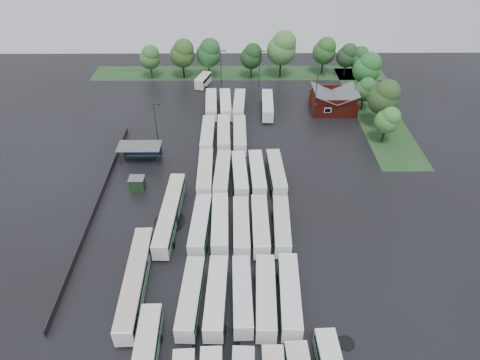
{
  "coord_description": "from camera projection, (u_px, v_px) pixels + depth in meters",
  "views": [
    {
      "loc": [
        1.57,
        -47.65,
        47.23
      ],
      "look_at": [
        2.0,
        12.0,
        2.5
      ],
      "focal_mm": 32.0,
      "sensor_mm": 36.0,
      "label": 1
    }
  ],
  "objects": [
    {
      "name": "ground",
      "position": [
        228.0,
        239.0,
        66.44
      ],
      "size": [
        160.0,
        160.0,
        0.0
      ],
      "primitive_type": "plane",
      "color": "black",
      "rests_on": "ground"
    },
    {
      "name": "grass_strip_east",
      "position": [
        374.0,
        110.0,
        100.88
      ],
      "size": [
        10.0,
        50.0,
        0.01
      ],
      "primitive_type": "cube",
      "color": "#1D3E1A",
      "rests_on": "ground"
    },
    {
      "name": "tree_east_4",
      "position": [
        359.0,
        57.0,
        112.83
      ],
      "size": [
        5.14,
        5.14,
        8.51
      ],
      "color": "black",
      "rests_on": "ground"
    },
    {
      "name": "bus_r5c1",
      "position": [
        226.0,
        104.0,
        99.15
      ],
      "size": [
        2.98,
        11.76,
        3.25
      ],
      "rotation": [
        0.0,
        0.0,
        0.04
      ],
      "color": "white",
      "rests_on": "ground"
    },
    {
      "name": "lamp_post_nw",
      "position": [
        157.0,
        124.0,
        83.2
      ],
      "size": [
        1.61,
        0.31,
        10.44
      ],
      "color": "#2D2D30",
      "rests_on": "ground"
    },
    {
      "name": "utility_hut",
      "position": [
        137.0,
        184.0,
        75.64
      ],
      "size": [
        2.7,
        2.2,
        2.62
      ],
      "color": "black",
      "rests_on": "ground"
    },
    {
      "name": "tree_north_6",
      "position": [
        348.0,
        55.0,
        113.09
      ],
      "size": [
        5.48,
        5.48,
        9.08
      ],
      "color": "black",
      "rests_on": "ground"
    },
    {
      "name": "bus_r3c3",
      "position": [
        257.0,
        174.0,
        77.23
      ],
      "size": [
        2.94,
        11.89,
        3.29
      ],
      "rotation": [
        0.0,
        0.0,
        0.04
      ],
      "color": "white",
      "rests_on": "ground"
    },
    {
      "name": "tree_north_2",
      "position": [
        209.0,
        53.0,
        111.61
      ],
      "size": [
        6.51,
        6.51,
        10.78
      ],
      "color": "#3C2615",
      "rests_on": "ground"
    },
    {
      "name": "minibus",
      "position": [
        203.0,
        80.0,
        110.65
      ],
      "size": [
        4.14,
        6.78,
        2.78
      ],
      "rotation": [
        0.0,
        0.0,
        -0.3
      ],
      "color": "#ECEBCD",
      "rests_on": "ground"
    },
    {
      "name": "bus_r1c1",
      "position": [
        216.0,
        297.0,
        55.47
      ],
      "size": [
        2.94,
        11.97,
        3.31
      ],
      "rotation": [
        0.0,
        0.0,
        -0.04
      ],
      "color": "white",
      "rests_on": "ground"
    },
    {
      "name": "bus_r5c2",
      "position": [
        239.0,
        105.0,
        98.87
      ],
      "size": [
        3.09,
        11.93,
        3.29
      ],
      "rotation": [
        0.0,
        0.0,
        -0.05
      ],
      "color": "white",
      "rests_on": "ground"
    },
    {
      "name": "bus_r1c4",
      "position": [
        289.0,
        295.0,
        55.61
      ],
      "size": [
        3.12,
        12.3,
        3.4
      ],
      "rotation": [
        0.0,
        0.0,
        -0.04
      ],
      "color": "white",
      "rests_on": "ground"
    },
    {
      "name": "bus_r2c2",
      "position": [
        241.0,
        227.0,
        66.13
      ],
      "size": [
        2.59,
        11.64,
        3.23
      ],
      "rotation": [
        0.0,
        0.0,
        0.01
      ],
      "color": "white",
      "rests_on": "ground"
    },
    {
      "name": "lamp_post_back_w",
      "position": [
        221.0,
        66.0,
        108.1
      ],
      "size": [
        1.46,
        0.29,
        9.51
      ],
      "color": "#2D2D30",
      "rests_on": "ground"
    },
    {
      "name": "lamp_post_ne",
      "position": [
        316.0,
        94.0,
        93.76
      ],
      "size": [
        1.64,
        0.32,
        10.65
      ],
      "color": "#2D2D30",
      "rests_on": "ground"
    },
    {
      "name": "bus_r4c1",
      "position": [
        224.0,
        134.0,
        88.28
      ],
      "size": [
        2.87,
        12.11,
        3.36
      ],
      "rotation": [
        0.0,
        0.0,
        0.03
      ],
      "color": "white",
      "rests_on": "ground"
    },
    {
      "name": "tree_east_0",
      "position": [
        388.0,
        120.0,
        86.19
      ],
      "size": [
        4.95,
        4.91,
        8.13
      ],
      "color": "black",
      "rests_on": "ground"
    },
    {
      "name": "artic_bus_west_b",
      "position": [
        170.0,
        213.0,
        68.53
      ],
      "size": [
        3.28,
        17.95,
        3.31
      ],
      "rotation": [
        0.0,
        0.0,
        -0.04
      ],
      "color": "white",
      "rests_on": "ground"
    },
    {
      "name": "puddle_2",
      "position": [
        170.0,
        222.0,
        69.61
      ],
      "size": [
        5.33,
        5.33,
        0.01
      ],
      "primitive_type": "cylinder",
      "color": "black",
      "rests_on": "ground"
    },
    {
      "name": "bus_r2c1",
      "position": [
        220.0,
        224.0,
        66.52
      ],
      "size": [
        2.79,
        12.09,
        3.35
      ],
      "rotation": [
        0.0,
        0.0,
        0.02
      ],
      "color": "white",
      "rests_on": "ground"
    },
    {
      "name": "bus_r1c0",
      "position": [
        191.0,
        297.0,
        55.45
      ],
      "size": [
        3.07,
        11.83,
        3.26
      ],
      "rotation": [
        0.0,
        0.0,
        -0.05
      ],
      "color": "white",
      "rests_on": "ground"
    },
    {
      "name": "bus_r5c4",
      "position": [
        267.0,
        105.0,
        98.75
      ],
      "size": [
        2.96,
        11.86,
        3.28
      ],
      "rotation": [
        0.0,
        0.0,
        -0.04
      ],
      "color": "white",
      "rests_on": "ground"
    },
    {
      "name": "tree_north_1",
      "position": [
        183.0,
        53.0,
        111.47
      ],
      "size": [
        6.47,
        6.47,
        10.72
      ],
      "color": "black",
      "rests_on": "ground"
    },
    {
      "name": "bus_r4c0",
      "position": [
        208.0,
        135.0,
        87.91
      ],
      "size": [
        2.59,
        12.12,
        3.37
      ],
      "rotation": [
        0.0,
        0.0,
        0.0
      ],
      "color": "white",
      "rests_on": "ground"
    },
    {
      "name": "west_fence",
      "position": [
        97.0,
        204.0,
        72.36
      ],
      "size": [
        0.1,
        50.0,
        1.2
      ],
      "primitive_type": "cube",
      "color": "#2D2D30",
      "rests_on": "ground"
    },
    {
      "name": "brick_building",
      "position": [
        333.0,
        103.0,
        99.68
      ],
      "size": [
        10.07,
        8.6,
        5.39
      ],
      "color": "#61160C",
      "rests_on": "ground"
    },
    {
      "name": "bus_r4c2",
      "position": [
        240.0,
        135.0,
        88.1
      ],
      "size": [
        2.65,
        12.07,
        3.35
      ],
      "rotation": [
        0.0,
        0.0,
        0.01
      ],
      "color": "white",
      "rests_on": "ground"
    },
    {
      "name": "puddle_0",
      "position": [
        216.0,
        345.0,
        51.91
      ],
      "size": [
        5.92,
        5.92,
        0.01
      ],
      "primitive_type": "cylinder",
      "color": "black",
      "rests_on": "ground"
    },
    {
      "name": "tree_north_4",
      "position": [
        282.0,
        48.0,
        111.01
      ],
      "size": [
        7.67,
        7.67,
        12.7
      ],
      "color": "black",
      "rests_on": "ground"
    },
    {
      "name": "puddle_4",
      "position": [
        346.0,
        343.0,
        52.12
      ],
      "size": [
        2.25,
        2.25,
        0.01
      ],
      "primitive_type": "cylinder",
      "color": "black",
      "rests_on": "ground"
    },
    {
      "name": "tree_east_3",
      "position": [
        368.0,
        68.0,
        103.09
      ],
      "size": [
        6.63,
        6.63,
        10.98
      ],
      "color": "#392816",
      "rests_on": "ground"
    },
    {
      "name": "bus_r3c1",
      "position": [
        222.0,
        174.0,
        76.97
      ],
      "size": [
        3.05,
        12.2,
        3.37
      ],
      "rotation": [
        0.0,
        0.0,
        -0.04
      ],
      "color": "white",
      "rests_on": "ground"
    },
    {
      "name": "bus_r3c2",
      "position": [
        240.0,
        175.0,
        77.01
      ],
      "size": [
        3.04,
        11.84,
        3.27
      ],
      "rotation": [
        0.0,
        0.0,
        0.05
      ],
      "color": "white",
      "rests_on": "ground"
    },
    {
      "name": "tree_north_5",
      "position": [
        325.0,
        50.0,
        113.79
      ],
      "size": [
        6.19,
        6.19,
        10.26
      ],
      "color": "black",
      "rests_on": "ground"
    },
    {
      "name": "grass_strip_north",
      "position": [
        239.0,
        73.0,
        118.29
      ],
      "size": [
        80.0,
        10.0,
        0.01
      ],
      "primitive_type": "cube",
      "color": "#1D3E1A",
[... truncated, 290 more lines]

